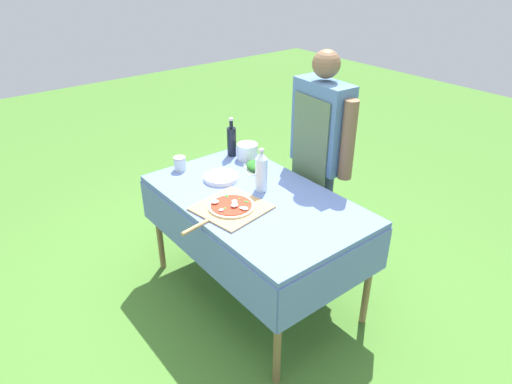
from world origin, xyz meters
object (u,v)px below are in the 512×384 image
person_cook (320,146)px  prep_table (255,208)px  sauce_jar (180,164)px  herb_container (255,166)px  plate_stack (221,178)px  water_bottle (261,171)px  pizza_on_peel (230,208)px  oil_bottle (232,141)px  mixing_tub (247,151)px

person_cook → prep_table: bearing=98.6°
person_cook → sauce_jar: person_cook is taller
herb_container → plate_stack: size_ratio=1.01×
water_bottle → plate_stack: (-0.28, -0.12, -0.12)m
pizza_on_peel → plate_stack: 0.40m
person_cook → plate_stack: person_cook is taller
prep_table → sauce_jar: (-0.63, -0.17, 0.12)m
person_cook → water_bottle: 0.52m
water_bottle → herb_container: bearing=149.3°
person_cook → oil_bottle: bearing=35.8°
prep_table → plate_stack: size_ratio=6.20×
prep_table → person_cook: bearing=94.4°
plate_stack → person_cook: bearing=66.0°
water_bottle → plate_stack: 0.33m
prep_table → oil_bottle: oil_bottle is taller
herb_container → mixing_tub: bearing=158.2°
oil_bottle → herb_container: size_ratio=1.24×
plate_stack → herb_container: bearing=86.2°
person_cook → herb_container: 0.47m
pizza_on_peel → herb_container: herb_container is taller
prep_table → sauce_jar: size_ratio=15.01×
person_cook → mixing_tub: bearing=37.5°
herb_container → plate_stack: 0.27m
oil_bottle → water_bottle: (0.56, -0.17, 0.02)m
water_bottle → sauce_jar: (-0.58, -0.26, -0.09)m
sauce_jar → herb_container: bearing=52.2°
herb_container → pizza_on_peel: bearing=-53.4°
mixing_tub → plate_stack: size_ratio=0.65×
herb_container → plate_stack: herb_container is taller
pizza_on_peel → oil_bottle: (-0.63, 0.47, 0.10)m
prep_table → water_bottle: bearing=118.9°
prep_table → pizza_on_peel: (0.03, -0.21, 0.09)m
pizza_on_peel → mixing_tub: size_ratio=3.90×
prep_table → plate_stack: plate_stack is taller
plate_stack → sauce_jar: size_ratio=2.42×
prep_table → person_cook: person_cook is taller
mixing_tub → sauce_jar: 0.50m
oil_bottle → plate_stack: bearing=-46.3°
prep_table → mixing_tub: bearing=147.0°
water_bottle → mixing_tub: size_ratio=1.87×
person_cook → mixing_tub: person_cook is taller
prep_table → oil_bottle: bearing=156.6°
person_cook → pizza_on_peel: 0.83m
prep_table → herb_container: herb_container is taller
prep_table → mixing_tub: mixing_tub is taller
person_cook → herb_container: bearing=58.0°
prep_table → water_bottle: (-0.05, 0.09, 0.21)m
pizza_on_peel → sauce_jar: size_ratio=6.14×
pizza_on_peel → mixing_tub: (-0.51, 0.52, 0.04)m
oil_bottle → mixing_tub: oil_bottle is taller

